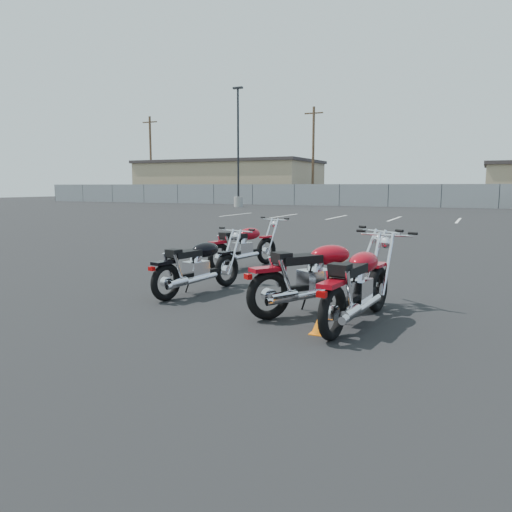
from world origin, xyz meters
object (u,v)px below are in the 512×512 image
at_px(motorcycle_third_red, 318,276).
at_px(motorcycle_rear_red, 358,285).
at_px(motorcycle_second_black, 198,266).
at_px(motorcycle_front_red, 244,246).

height_order(motorcycle_third_red, motorcycle_rear_red, motorcycle_third_red).
bearing_deg(motorcycle_rear_red, motorcycle_third_red, 149.52).
height_order(motorcycle_second_black, motorcycle_rear_red, motorcycle_rear_red).
relative_size(motorcycle_front_red, motorcycle_third_red, 0.99).
distance_m(motorcycle_front_red, motorcycle_third_red, 3.75).
distance_m(motorcycle_front_red, motorcycle_rear_red, 4.43).
xyz_separation_m(motorcycle_second_black, motorcycle_third_red, (2.05, -0.36, 0.06)).
bearing_deg(motorcycle_front_red, motorcycle_second_black, -80.34).
bearing_deg(motorcycle_second_black, motorcycle_rear_red, -15.17).
xyz_separation_m(motorcycle_third_red, motorcycle_rear_red, (0.61, -0.36, -0.01)).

